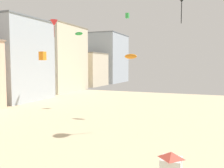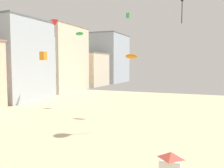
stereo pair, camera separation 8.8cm
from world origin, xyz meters
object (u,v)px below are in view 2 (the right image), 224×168
at_px(kite_orange_box, 43,56).
at_px(kite_green_parafoil_2, 80,34).
at_px(lifeguard_stand, 171,165).
at_px(kite_orange_parafoil, 131,56).
at_px(kite_red_delta, 55,23).
at_px(kite_green_box, 128,16).

bearing_deg(kite_orange_box, kite_green_parafoil_2, 55.52).
relative_size(lifeguard_stand, kite_orange_parafoil, 1.41).
height_order(lifeguard_stand, kite_orange_box, kite_orange_box).
bearing_deg(kite_red_delta, lifeguard_stand, -38.10).
xyz_separation_m(kite_red_delta, kite_orange_box, (-8.89, 8.97, -3.77)).
bearing_deg(lifeguard_stand, kite_orange_parafoil, 100.25).
xyz_separation_m(kite_green_box, kite_green_parafoil_2, (-9.37, -1.19, -2.92)).
distance_m(kite_green_box, kite_red_delta, 17.01).
xyz_separation_m(lifeguard_stand, kite_green_box, (-12.34, 29.22, 14.29)).
xyz_separation_m(lifeguard_stand, kite_orange_parafoil, (-8.70, 19.93, 6.63)).
distance_m(kite_green_parafoil_2, kite_orange_box, 8.34).
bearing_deg(kite_orange_box, kite_green_box, 27.75).
relative_size(kite_orange_parafoil, kite_orange_box, 1.20).
relative_size(kite_green_parafoil_2, kite_red_delta, 0.77).
bearing_deg(kite_green_box, lifeguard_stand, -67.10).
bearing_deg(kite_green_box, kite_orange_parafoil, -68.60).
xyz_separation_m(kite_orange_parafoil, kite_green_parafoil_2, (-13.01, 8.10, 4.74)).
bearing_deg(lifeguard_stand, kite_red_delta, 128.56).
bearing_deg(kite_green_parafoil_2, kite_orange_box, -124.48).
bearing_deg(lifeguard_stand, kite_green_box, 99.56).
distance_m(kite_green_box, kite_orange_box, 16.79).
relative_size(kite_green_parafoil_2, kite_orange_box, 1.11).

